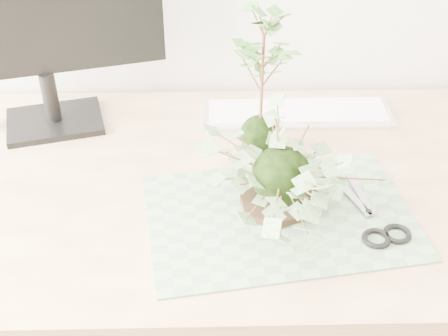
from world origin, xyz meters
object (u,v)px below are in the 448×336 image
(maple_kokedama, at_px, (263,46))
(keyboard, at_px, (297,113))
(desk, at_px, (262,215))
(ivy_kokedama, at_px, (283,152))
(monitor, at_px, (35,11))

(maple_kokedama, bearing_deg, keyboard, 54.83)
(desk, bearing_deg, keyboard, 68.43)
(desk, bearing_deg, ivy_kokedama, -73.12)
(desk, bearing_deg, maple_kokedama, 90.55)
(desk, xyz_separation_m, maple_kokedama, (-0.00, 0.10, 0.32))
(desk, distance_m, keyboard, 0.27)
(ivy_kokedama, bearing_deg, keyboard, 77.45)
(ivy_kokedama, xyz_separation_m, monitor, (-0.47, 0.30, 0.14))
(ivy_kokedama, distance_m, maple_kokedama, 0.21)
(monitor, bearing_deg, ivy_kokedama, -47.06)
(ivy_kokedama, bearing_deg, desk, 106.88)
(keyboard, bearing_deg, ivy_kokedama, -103.06)
(maple_kokedama, bearing_deg, ivy_kokedama, -82.24)
(maple_kokedama, distance_m, keyboard, 0.28)
(maple_kokedama, relative_size, keyboard, 0.79)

